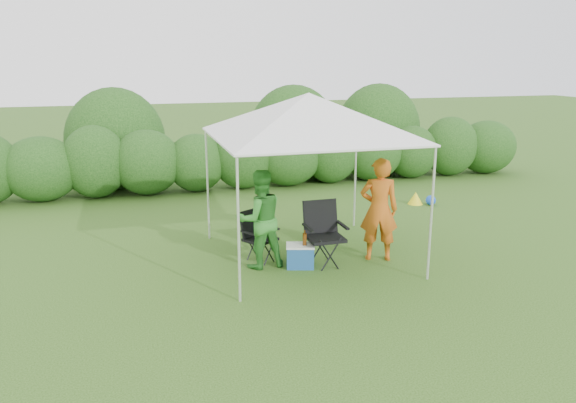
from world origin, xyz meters
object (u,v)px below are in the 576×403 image
object	(u,v)px
woman	(260,219)
man	(379,209)
canopy	(309,115)
chair_right	(323,229)
chair_left	(257,232)
cooler	(300,256)

from	to	relation	value
woman	man	bearing A→B (deg)	168.48
canopy	chair_right	distance (m)	1.90
chair_left	man	world-z (taller)	man
chair_left	man	distance (m)	2.11
canopy	man	size ratio (longest dim) A/B	1.74
canopy	cooler	bearing A→B (deg)	-121.27
woman	cooler	size ratio (longest dim) A/B	3.05
chair_right	man	size ratio (longest dim) A/B	0.60
canopy	man	world-z (taller)	canopy
cooler	chair_right	bearing A→B (deg)	27.43
canopy	chair_right	bearing A→B (deg)	-66.12
chair_right	cooler	world-z (taller)	chair_right
man	woman	distance (m)	2.03
chair_right	woman	xyz separation A→B (m)	(-1.06, 0.13, 0.22)
man	cooler	xyz separation A→B (m)	(-1.39, 0.00, -0.69)
canopy	man	xyz separation A→B (m)	(1.12, -0.44, -1.57)
man	cooler	world-z (taller)	man
woman	cooler	distance (m)	0.91
canopy	chair_right	xyz separation A→B (m)	(0.16, -0.36, -1.86)
chair_left	cooler	world-z (taller)	chair_left
woman	cooler	world-z (taller)	woman
canopy	chair_left	size ratio (longest dim) A/B	3.55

